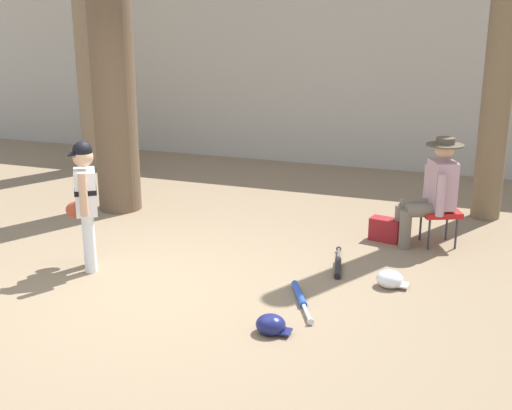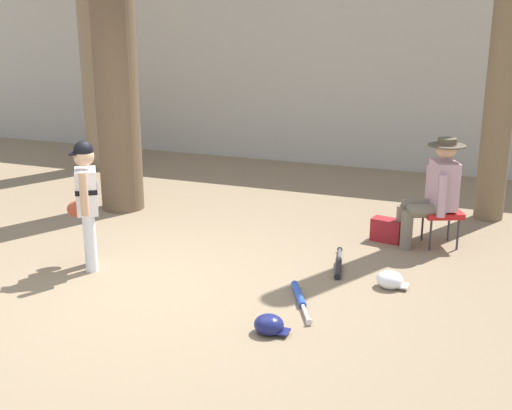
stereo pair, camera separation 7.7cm
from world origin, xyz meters
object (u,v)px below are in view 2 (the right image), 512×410
bat_black_composite (338,266)px  handbag_beside_stool (387,230)px  tree_behind_spectator (509,10)px  batting_helmet_navy (269,325)px  young_ballplayer (86,197)px  folding_stool (441,214)px  batting_helmet_white (390,280)px  tree_near_player (112,15)px  seated_spectator (434,189)px  bat_blue_youth (300,297)px

bat_black_composite → handbag_beside_stool: bearing=73.2°
bat_black_composite → tree_behind_spectator: bearing=60.1°
batting_helmet_navy → handbag_beside_stool: bearing=79.1°
young_ballplayer → batting_helmet_navy: young_ballplayer is taller
folding_stool → handbag_beside_stool: 0.62m
tree_behind_spectator → batting_helmet_navy: 4.81m
handbag_beside_stool → bat_black_composite: size_ratio=0.44×
batting_helmet_white → handbag_beside_stool: bearing=101.5°
tree_near_player → young_ballplayer: 2.68m
tree_near_player → folding_stool: (4.03, 0.00, -2.07)m
tree_behind_spectator → seated_spectator: size_ratio=4.65×
tree_behind_spectator → batting_helmet_white: 3.63m
tree_near_player → seated_spectator: size_ratio=4.78×
bat_blue_youth → batting_helmet_navy: 0.68m
bat_blue_youth → batting_helmet_white: 0.92m
bat_black_composite → tree_near_player: bearing=161.2°
tree_near_player → bat_black_composite: tree_near_player is taller
handbag_beside_stool → tree_near_player: bearing=178.9°
bat_blue_youth → batting_helmet_navy: (-0.05, -0.68, 0.04)m
young_ballplayer → seated_spectator: (3.13, 1.89, -0.10)m
young_ballplayer → handbag_beside_stool: 3.30m
tree_near_player → batting_helmet_navy: size_ratio=19.64×
seated_spectator → bat_blue_youth: seated_spectator is taller
bat_black_composite → bat_blue_youth: bearing=-99.2°
tree_behind_spectator → bat_black_composite: 3.64m
folding_stool → batting_helmet_navy: size_ratio=1.80×
seated_spectator → batting_helmet_navy: seated_spectator is taller
young_ballplayer → batting_helmet_navy: bearing=-17.7°
tree_near_player → folding_stool: size_ratio=10.89×
tree_near_player → batting_helmet_navy: bearing=-41.3°
seated_spectator → folding_stool: bearing=23.7°
tree_behind_spectator → bat_blue_youth: tree_behind_spectator is taller
young_ballplayer → folding_stool: bearing=30.9°
batting_helmet_white → batting_helmet_navy: bearing=-120.7°
handbag_beside_stool → bat_blue_youth: size_ratio=0.45×
tree_behind_spectator → batting_helmet_white: tree_behind_spectator is taller
handbag_beside_stool → bat_blue_youth: (-0.44, -1.87, -0.10)m
batting_helmet_navy → tree_near_player: bearing=138.7°
seated_spectator → bat_blue_youth: bearing=-115.8°
batting_helmet_navy → tree_behind_spectator: bearing=68.5°
bat_black_composite → batting_helmet_navy: 1.55m
tree_behind_spectator → batting_helmet_navy: (-1.52, -3.86, -2.43)m
batting_helmet_navy → batting_helmet_white: batting_helmet_white is taller
seated_spectator → handbag_beside_stool: size_ratio=3.53×
folding_stool → handbag_beside_stool: bearing=-172.8°
folding_stool → bat_blue_youth: 2.21m
batting_helmet_white → folding_stool: bearing=77.3°
handbag_beside_stool → batting_helmet_white: 1.31m
bat_black_composite → young_ballplayer: bearing=-160.2°
tree_near_player → tree_behind_spectator: (4.49, 1.25, 0.06)m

